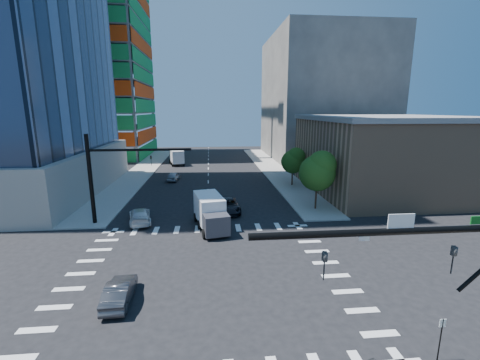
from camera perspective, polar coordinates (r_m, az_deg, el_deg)
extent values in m
plane|color=black|center=(23.78, -5.83, -16.42)|extent=(160.00, 160.00, 0.00)
cube|color=silver|center=(23.78, -5.83, -16.41)|extent=(20.00, 20.00, 0.01)
cube|color=gray|center=(63.08, 5.78, 1.98)|extent=(5.00, 60.00, 0.15)
cube|color=gray|center=(63.21, -17.06, 1.52)|extent=(5.00, 60.00, 0.15)
cube|color=#1A9242|center=(85.23, -16.78, 20.75)|extent=(0.12, 24.00, 49.00)
cube|color=#E3400D|center=(76.68, -28.65, 20.80)|extent=(24.00, 0.12, 49.00)
cube|color=#A37E5E|center=(49.85, 24.33, 3.89)|extent=(20.00, 22.00, 10.00)
cube|color=gray|center=(49.44, 24.89, 9.97)|extent=(20.50, 22.50, 0.60)
cube|color=#5C5653|center=(80.43, 14.36, 13.88)|extent=(24.00, 30.00, 28.00)
cylinder|color=black|center=(11.85, 26.56, -8.18)|extent=(10.00, 0.24, 0.24)
imported|color=black|center=(13.37, 33.55, -11.73)|extent=(0.16, 0.20, 1.00)
imported|color=black|center=(11.21, 14.70, -14.52)|extent=(0.16, 0.20, 1.00)
cube|color=white|center=(11.73, 26.72, -6.57)|extent=(0.90, 0.04, 0.50)
cylinder|color=black|center=(35.11, -25.03, 0.08)|extent=(0.40, 0.40, 9.00)
cylinder|color=black|center=(33.29, -17.33, 5.14)|extent=(10.00, 0.24, 0.24)
imported|color=black|center=(33.24, -15.52, 3.33)|extent=(0.16, 0.20, 1.00)
cylinder|color=#382316|center=(38.27, 13.32, -3.31)|extent=(0.20, 0.20, 2.27)
sphere|color=#164312|center=(37.57, 13.56, 1.23)|extent=(4.16, 4.16, 4.16)
sphere|color=#3D6E24|center=(37.25, 14.36, 2.62)|extent=(3.25, 3.25, 3.25)
cylinder|color=#382316|center=(49.56, 9.25, 0.23)|extent=(0.20, 0.20, 1.92)
sphere|color=#164312|center=(49.08, 9.36, 3.21)|extent=(3.52, 3.52, 3.52)
sphere|color=#3D6E24|center=(48.77, 9.94, 4.11)|extent=(2.75, 2.75, 2.75)
cylinder|color=black|center=(18.83, 32.01, -23.02)|extent=(0.06, 0.06, 2.20)
cube|color=silver|center=(18.35, 32.36, -20.69)|extent=(0.30, 0.03, 0.40)
imported|color=black|center=(36.67, -2.18, -4.55)|extent=(2.89, 5.55, 1.49)
imported|color=white|center=(34.87, -17.36, -6.04)|extent=(3.15, 5.44, 1.48)
imported|color=#A5A6AC|center=(53.71, -11.71, 0.65)|extent=(2.21, 4.40, 1.44)
imported|color=#424247|center=(21.80, -20.64, -18.08)|extent=(1.56, 4.13, 1.35)
cube|color=white|center=(31.37, -5.17, -5.42)|extent=(3.28, 5.27, 2.55)
cube|color=#43424A|center=(31.57, -5.15, -6.52)|extent=(2.56, 2.18, 1.86)
cube|color=silver|center=(69.47, -11.26, 4.28)|extent=(3.42, 5.36, 2.58)
cube|color=#43424A|center=(69.56, -11.24, 3.76)|extent=(2.62, 2.24, 1.89)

